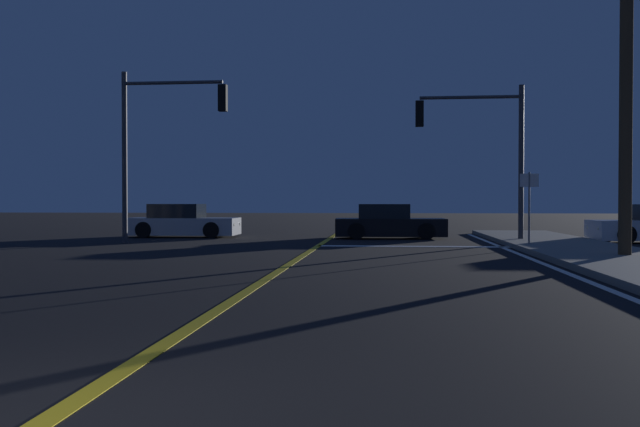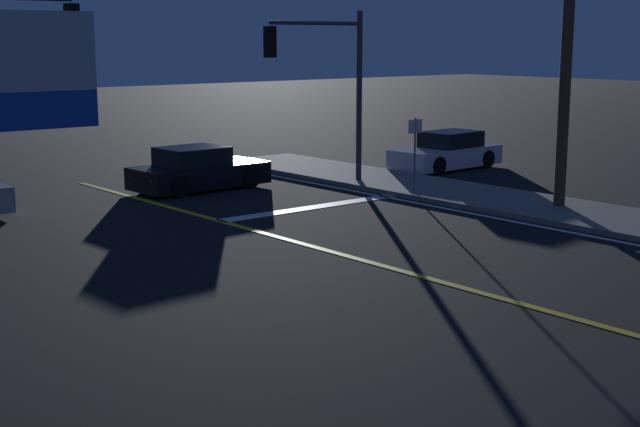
% 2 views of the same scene
% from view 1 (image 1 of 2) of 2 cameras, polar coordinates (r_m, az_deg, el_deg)
% --- Properties ---
extents(lane_line_center, '(0.20, 32.49, 0.01)m').
position_cam_1_polar(lane_line_center, '(13.59, -3.64, -5.00)').
color(lane_line_center, gold).
rests_on(lane_line_center, ground).
extents(lane_line_edge_right, '(0.16, 32.49, 0.01)m').
position_cam_1_polar(lane_line_edge_right, '(13.88, 20.70, -4.94)').
color(lane_line_edge_right, white).
rests_on(lane_line_edge_right, ground).
extents(stop_bar, '(6.03, 0.50, 0.01)m').
position_cam_1_polar(stop_bar, '(21.45, 7.89, -2.80)').
color(stop_bar, white).
rests_on(stop_bar, ground).
extents(car_lead_oncoming_black, '(4.32, 2.10, 1.34)m').
position_cam_1_polar(car_lead_oncoming_black, '(26.09, 5.88, -0.85)').
color(car_lead_oncoming_black, black).
rests_on(car_lead_oncoming_black, ground).
extents(car_following_oncoming_silver, '(4.44, 1.93, 1.34)m').
position_cam_1_polar(car_following_oncoming_silver, '(27.52, -11.70, -0.77)').
color(car_following_oncoming_silver, '#B2B5BA').
rests_on(car_following_oncoming_silver, ground).
extents(traffic_signal_near_right, '(3.72, 0.28, 5.47)m').
position_cam_1_polar(traffic_signal_near_right, '(24.02, 13.63, 6.27)').
color(traffic_signal_near_right, '#38383D').
rests_on(traffic_signal_near_right, ground).
extents(traffic_signal_far_left, '(3.70, 0.28, 5.91)m').
position_cam_1_polar(traffic_signal_far_left, '(23.73, -13.45, 7.01)').
color(traffic_signal_far_left, '#38383D').
rests_on(traffic_signal_far_left, ground).
extents(utility_pole_right, '(1.77, 0.31, 11.02)m').
position_cam_1_polar(utility_pole_right, '(18.21, 24.70, 14.50)').
color(utility_pole_right, '#4C3823').
rests_on(utility_pole_right, ground).
extents(street_sign_corner, '(0.56, 0.06, 2.33)m').
position_cam_1_polar(street_sign_corner, '(21.33, 17.43, 1.36)').
color(street_sign_corner, slate).
rests_on(street_sign_corner, ground).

